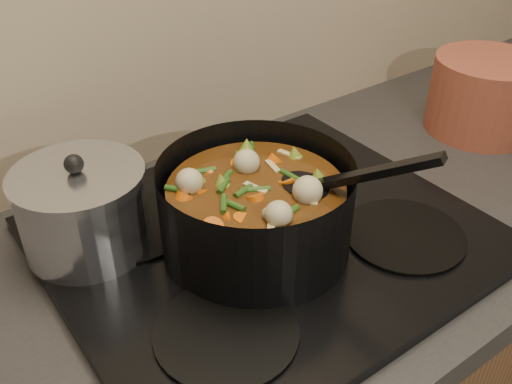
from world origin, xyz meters
TOP-DOWN VIEW (x-y plane):
  - stovetop at (0.00, 1.93)m, footprint 0.62×0.54m
  - stockpot at (-0.03, 1.91)m, footprint 0.32×0.36m
  - saucepan at (-0.23, 2.06)m, footprint 0.19×0.19m
  - terracotta_crock at (0.57, 1.97)m, footprint 0.28×0.28m

SIDE VIEW (x-z plane):
  - stovetop at x=0.00m, z-range 0.91..0.93m
  - terracotta_crock at x=0.57m, z-range 0.91..1.06m
  - stockpot at x=-0.03m, z-range 0.89..1.09m
  - saucepan at x=-0.23m, z-range 0.92..1.07m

